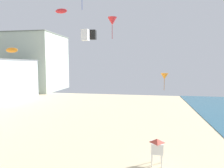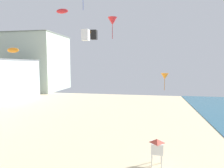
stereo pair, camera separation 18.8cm
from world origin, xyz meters
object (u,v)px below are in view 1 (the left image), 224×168
object	(u,v)px
kite_white_box	(85,35)
kite_orange_parafoil_2	(87,32)
kite_black_box	(93,35)
kite_red_delta	(112,21)
kite_orange_delta	(164,76)
kite_red_parafoil	(61,11)
lifeguard_stand	(157,146)
kite_orange_parafoil	(12,50)

from	to	relation	value
kite_white_box	kite_orange_parafoil_2	xyz separation A→B (m)	(-5.49, 18.87, 3.49)
kite_black_box	kite_red_delta	world-z (taller)	kite_black_box
kite_black_box	kite_orange_parafoil_2	world-z (taller)	kite_orange_parafoil_2
kite_black_box	kite_white_box	bearing A→B (deg)	-78.30
kite_black_box	kite_orange_delta	bearing A→B (deg)	-52.06
kite_red_parafoil	kite_orange_delta	world-z (taller)	kite_red_parafoil
lifeguard_stand	kite_orange_parafoil_2	size ratio (longest dim) A/B	1.26
kite_white_box	kite_red_parafoil	xyz separation A→B (m)	(-6.75, 8.81, 5.24)
kite_orange_parafoil	kite_red_delta	bearing A→B (deg)	-20.45
kite_black_box	kite_red_delta	xyz separation A→B (m)	(6.44, -15.92, -1.02)
kite_orange_parafoil_2	kite_white_box	bearing A→B (deg)	-73.78
kite_red_parafoil	kite_black_box	world-z (taller)	kite_red_parafoil
kite_orange_delta	kite_orange_parafoil	xyz separation A→B (m)	(-22.12, 5.67, 3.42)
kite_orange_parafoil	kite_black_box	bearing A→B (deg)	44.00
lifeguard_stand	kite_red_delta	size ratio (longest dim) A/B	1.14
kite_black_box	kite_orange_parafoil	xyz separation A→B (m)	(-10.10, -9.75, -3.43)
kite_orange_delta	kite_orange_parafoil_2	distance (m)	25.76
kite_red_parafoil	kite_white_box	bearing A→B (deg)	-52.57
kite_white_box	kite_orange_delta	size ratio (longest dim) A/B	0.69
kite_red_delta	kite_orange_parafoil_2	xyz separation A→B (m)	(-8.91, 20.18, 2.33)
kite_red_delta	kite_orange_parafoil_2	bearing A→B (deg)	113.82
lifeguard_stand	kite_orange_parafoil	distance (m)	25.14
kite_red_parafoil	kite_orange_delta	distance (m)	20.94
kite_white_box	kite_orange_parafoil_2	distance (m)	19.96
lifeguard_stand	kite_white_box	xyz separation A→B (m)	(-8.18, 4.15, 11.06)
kite_white_box	kite_black_box	distance (m)	15.09
kite_black_box	kite_orange_parafoil	size ratio (longest dim) A/B	0.90
kite_black_box	kite_orange_parafoil_2	distance (m)	5.09
lifeguard_stand	kite_orange_parafoil_2	xyz separation A→B (m)	(-13.68, 23.03, 14.55)
kite_red_delta	kite_red_parafoil	bearing A→B (deg)	135.13
lifeguard_stand	kite_red_delta	world-z (taller)	kite_red_delta
kite_red_delta	kite_orange_delta	size ratio (longest dim) A/B	1.21
lifeguard_stand	kite_white_box	world-z (taller)	kite_white_box
kite_red_parafoil	kite_red_delta	xyz separation A→B (m)	(10.16, -10.12, -4.08)
lifeguard_stand	kite_orange_delta	xyz separation A→B (m)	(0.81, 3.35, 6.39)
kite_red_parafoil	kite_orange_parafoil	size ratio (longest dim) A/B	1.02
kite_orange_parafoil	kite_orange_parafoil_2	bearing A→B (deg)	61.40
kite_black_box	kite_orange_delta	size ratio (longest dim) A/B	0.95
kite_black_box	kite_orange_parafoil	world-z (taller)	kite_black_box
lifeguard_stand	kite_black_box	world-z (taller)	kite_black_box
kite_red_parafoil	kite_orange_parafoil_2	bearing A→B (deg)	82.89
kite_red_parafoil	kite_red_delta	world-z (taller)	kite_red_parafoil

